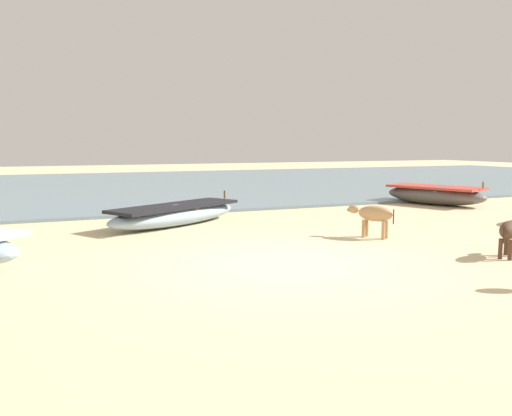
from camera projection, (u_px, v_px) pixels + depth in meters
ground at (287, 264)px, 8.19m from camera, size 80.00×80.00×0.00m
sea_water at (123, 186)px, 22.97m from camera, size 60.00×20.00×0.08m
fishing_boat_3 at (176, 214)px, 12.04m from camera, size 3.77×2.74×0.68m
fishing_boat_4 at (435, 194)px, 16.15m from camera, size 2.26×3.37×0.78m
calf_near_tan at (374, 215)px, 10.42m from camera, size 0.67×0.92×0.64m
calf_far_dark at (510, 231)px, 8.63m from camera, size 0.88×0.62×0.61m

